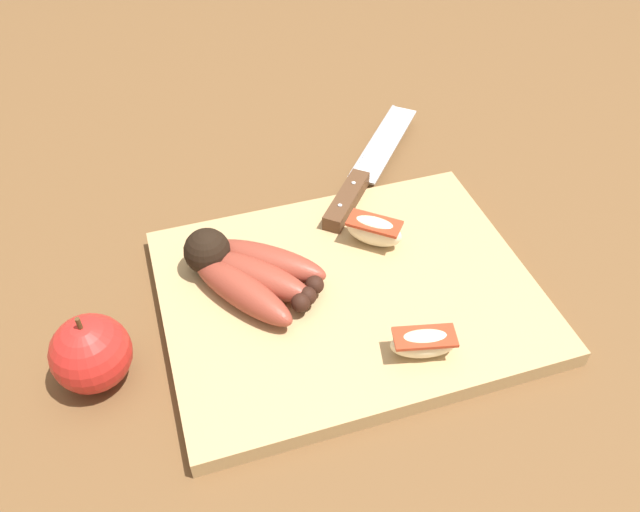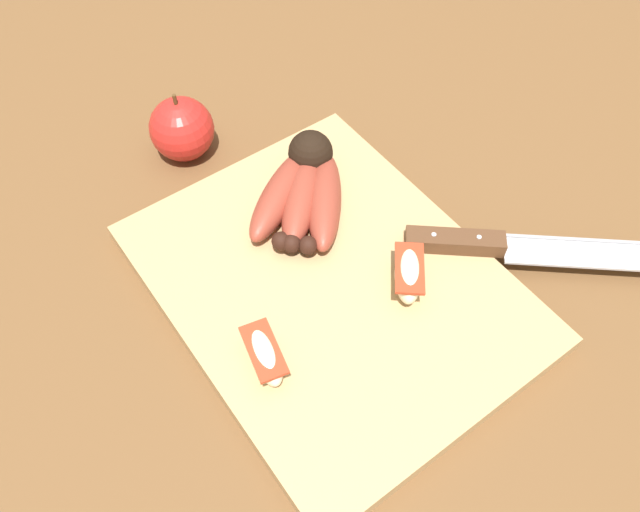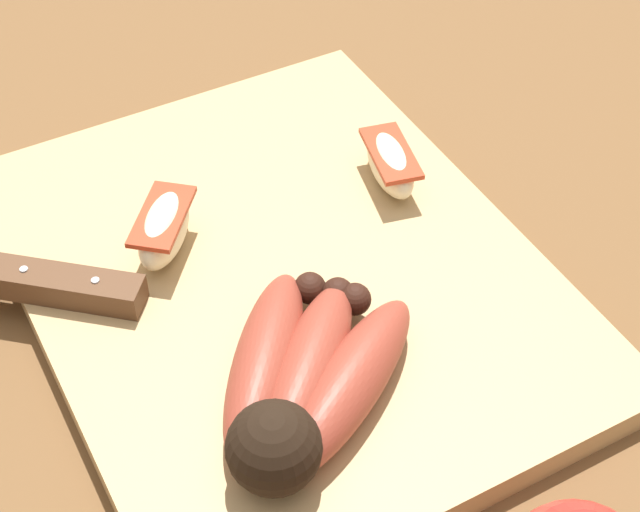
% 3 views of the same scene
% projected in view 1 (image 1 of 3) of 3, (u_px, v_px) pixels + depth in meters
% --- Properties ---
extents(ground_plane, '(6.00, 6.00, 0.00)m').
position_uv_depth(ground_plane, '(344.00, 291.00, 0.70)').
color(ground_plane, brown).
extents(cutting_board, '(0.38, 0.30, 0.02)m').
position_uv_depth(cutting_board, '(344.00, 295.00, 0.68)').
color(cutting_board, tan).
rests_on(cutting_board, ground_plane).
extents(banana_bunch, '(0.15, 0.16, 0.05)m').
position_uv_depth(banana_bunch, '(247.00, 271.00, 0.67)').
color(banana_bunch, black).
rests_on(banana_bunch, cutting_board).
extents(chefs_knife, '(0.20, 0.23, 0.02)m').
position_uv_depth(chefs_knife, '(360.00, 179.00, 0.80)').
color(chefs_knife, silver).
rests_on(chefs_knife, cutting_board).
extents(apple_wedge_near, '(0.07, 0.06, 0.04)m').
position_uv_depth(apple_wedge_near, '(374.00, 230.00, 0.71)').
color(apple_wedge_near, beige).
rests_on(apple_wedge_near, cutting_board).
extents(apple_wedge_middle, '(0.07, 0.04, 0.03)m').
position_uv_depth(apple_wedge_middle, '(424.00, 343.00, 0.60)').
color(apple_wedge_middle, beige).
rests_on(apple_wedge_middle, cutting_board).
extents(whole_apple, '(0.07, 0.07, 0.09)m').
position_uv_depth(whole_apple, '(91.00, 354.00, 0.59)').
color(whole_apple, red).
rests_on(whole_apple, ground_plane).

